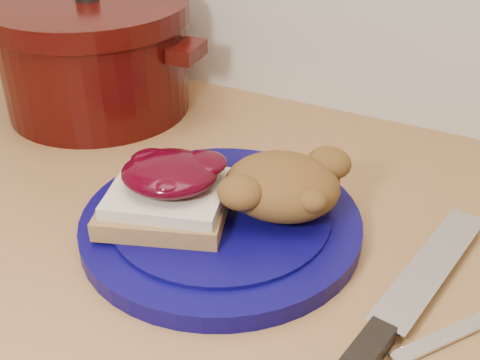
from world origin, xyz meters
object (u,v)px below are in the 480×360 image
at_px(pepper_grinder, 91,44).
at_px(dutch_oven, 95,55).
at_px(butter_knife, 476,323).
at_px(chef_knife, 375,342).
at_px(plate, 221,224).

bearing_deg(pepper_grinder, dutch_oven, -46.15).
bearing_deg(butter_knife, chef_knife, 168.92).
bearing_deg(chef_knife, pepper_grinder, 68.66).
xyz_separation_m(chef_knife, butter_knife, (0.06, 0.06, -0.01)).
bearing_deg(plate, butter_knife, -3.75).
bearing_deg(dutch_oven, plate, -31.26).
relative_size(dutch_oven, pepper_grinder, 2.52).
height_order(chef_knife, butter_knife, chef_knife).
bearing_deg(pepper_grinder, plate, -34.26).
distance_m(butter_knife, dutch_oven, 0.55).
height_order(plate, pepper_grinder, pepper_grinder).
height_order(dutch_oven, pepper_grinder, dutch_oven).
relative_size(plate, pepper_grinder, 2.23).
distance_m(chef_knife, pepper_grinder, 0.60).
bearing_deg(pepper_grinder, chef_knife, -30.98).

